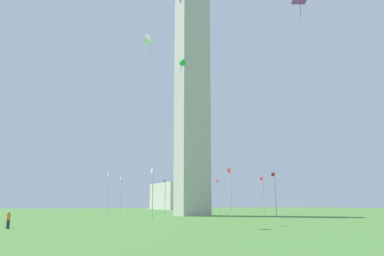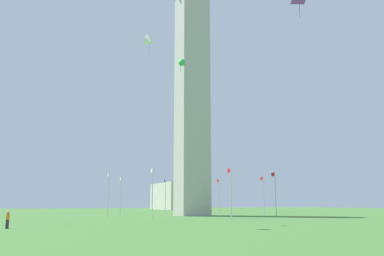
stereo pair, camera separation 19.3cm
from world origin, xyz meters
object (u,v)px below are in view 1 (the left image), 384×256
Objects in this scene: flagpole_w at (263,193)px; person_orange_shirt at (8,220)px; flagpole_e at (108,192)px; kite_green_delta at (181,62)px; flagpole_sw at (275,192)px; kite_white_delta at (150,41)px; distant_building at (173,196)px; flagpole_se at (153,190)px; kite_purple_diamond at (300,0)px; obelisk_monument at (192,87)px; flagpole_n at (165,194)px; flagpole_ne at (121,193)px; flagpole_nw at (219,194)px.

person_orange_shirt is (-29.80, 45.98, -3.43)m from flagpole_w.
kite_green_delta is at bearing -174.53° from flagpole_e.
flagpole_sw is 38.84m from kite_white_delta.
distant_building reaches higher than flagpole_sw.
kite_purple_diamond is at bearing -167.08° from flagpole_se.
flagpole_sw is at bearing -54.77° from kite_green_delta.
person_orange_shirt is 0.72× the size of kite_purple_diamond.
flagpole_se is (-11.00, 11.07, -20.66)m from obelisk_monument.
flagpole_w is at bearing -89.77° from obelisk_monument.
flagpole_n and flagpole_ne have the same top height.
kite_green_delta is 0.78× the size of kite_purple_diamond.
flagpole_ne is 54.55m from kite_purple_diamond.
person_orange_shirt is at bearing 68.80° from kite_purple_diamond.
flagpole_nw is at bearing -90.00° from flagpole_ne.
person_orange_shirt is (-29.74, 30.33, -24.09)m from obelisk_monument.
flagpole_n is 1.00× the size of flagpole_nw.
flagpole_sw and flagpole_nw have the same top height.
flagpole_nw is at bearing -0.00° from flagpole_sw.
flagpole_n is at bearing 22.50° from flagpole_sw.
flagpole_n is 1.00× the size of flagpole_se.
flagpole_se reaches higher than person_orange_shirt.
obelisk_monument is at bearing -29.33° from kite_white_delta.
kite_green_delta is 0.07× the size of distant_building.
distant_building is at bearing -21.22° from flagpole_n.
distant_building reaches higher than flagpole_se.
flagpole_w is (0.06, -15.65, -20.66)m from obelisk_monument.
flagpole_ne is at bearing -2.78° from kite_green_delta.
flagpole_ne and flagpole_se have the same top height.
flagpole_n and flagpole_e have the same top height.
flagpole_w is 54.90m from person_orange_shirt.
flagpole_sw is at bearing -54.12° from kite_white_delta.
kite_purple_diamond is at bearing -172.61° from flagpole_ne.
obelisk_monument is 28.20× the size of kite_green_delta.
distant_building reaches higher than flagpole_e.
flagpole_nw is 3.40× the size of kite_purple_diamond.
kite_purple_diamond is at bearing 173.59° from obelisk_monument.
flagpole_e is 1.00× the size of flagpole_sw.
kite_purple_diamond is at bearing 175.40° from flagpole_n.
flagpole_w is at bearing -90.00° from flagpole_e.
obelisk_monument is at bearing -6.41° from kite_purple_diamond.
kite_purple_diamond reaches higher than kite_green_delta.
flagpole_ne is at bearing 112.50° from flagpole_n.
flagpole_se is 1.00× the size of flagpole_nw.
kite_green_delta reaches higher than flagpole_w.
kite_purple_diamond reaches higher than flagpole_ne.
kite_purple_diamond reaches higher than flagpole_sw.
distant_building is at bearing -7.91° from flagpole_sw.
flagpole_w is 42.62m from kite_green_delta.
distant_building is (74.92, -38.67, 0.67)m from flagpole_e.
flagpole_w is at bearing -112.50° from flagpole_ne.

